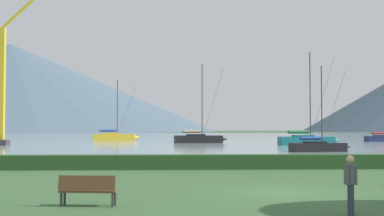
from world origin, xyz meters
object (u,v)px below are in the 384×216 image
(park_bench_near_path, at_px, (88,189))
(person_standing_walker, at_px, (351,180))
(sailboat_slip_8, at_px, (319,146))
(sailboat_slip_2, at_px, (114,137))
(dock_crane, at_px, (3,93))
(sailboat_slip_0, at_px, (199,138))
(sailboat_slip_7, at_px, (383,138))
(sailboat_slip_5, at_px, (307,140))

(park_bench_near_path, relative_size, person_standing_walker, 1.10)
(sailboat_slip_8, bearing_deg, person_standing_walker, -113.03)
(sailboat_slip_2, bearing_deg, dock_crane, -123.93)
(sailboat_slip_0, bearing_deg, park_bench_near_path, -104.94)
(sailboat_slip_0, xyz_separation_m, sailboat_slip_7, (34.50, 8.23, -0.17))
(person_standing_walker, xyz_separation_m, dock_crane, (-28.60, 58.63, 6.43))
(sailboat_slip_0, distance_m, dock_crane, 31.33)
(sailboat_slip_5, height_order, sailboat_slip_7, sailboat_slip_5)
(sailboat_slip_2, bearing_deg, sailboat_slip_7, -18.84)
(sailboat_slip_0, bearing_deg, sailboat_slip_7, 4.65)
(park_bench_near_path, bearing_deg, sailboat_slip_2, 102.45)
(park_bench_near_path, bearing_deg, sailboat_slip_5, 75.19)
(sailboat_slip_5, distance_m, dock_crane, 43.81)
(sailboat_slip_5, bearing_deg, park_bench_near_path, -113.37)
(park_bench_near_path, height_order, person_standing_walker, person_standing_walker)
(sailboat_slip_2, relative_size, sailboat_slip_7, 1.33)
(sailboat_slip_5, bearing_deg, sailboat_slip_0, 139.68)
(person_standing_walker, relative_size, dock_crane, 0.08)
(dock_crane, bearing_deg, sailboat_slip_2, 65.47)
(sailboat_slip_5, xyz_separation_m, park_bench_near_path, (-22.18, -56.09, -0.23))
(park_bench_near_path, xyz_separation_m, person_standing_walker, (7.48, -2.00, 0.44))
(sailboat_slip_8, distance_m, dock_crane, 44.66)
(sailboat_slip_2, distance_m, person_standing_walker, 87.93)
(sailboat_slip_0, xyz_separation_m, dock_crane, (-28.47, -11.27, 6.64))
(sailboat_slip_0, xyz_separation_m, park_bench_near_path, (-7.35, -67.89, -0.23))
(sailboat_slip_2, xyz_separation_m, sailboat_slip_8, (26.29, -48.50, -0.22))
(sailboat_slip_2, distance_m, dock_crane, 31.33)
(sailboat_slip_7, xyz_separation_m, person_standing_walker, (-34.37, -78.12, 0.38))
(dock_crane, bearing_deg, sailboat_slip_7, 17.20)
(sailboat_slip_0, relative_size, sailboat_slip_7, 1.47)
(person_standing_walker, bearing_deg, dock_crane, 124.21)
(sailboat_slip_0, relative_size, person_standing_walker, 7.96)
(sailboat_slip_0, relative_size, dock_crane, 0.63)
(sailboat_slip_2, bearing_deg, person_standing_walker, -88.99)
(sailboat_slip_5, bearing_deg, dock_crane, 177.50)
(sailboat_slip_2, height_order, dock_crane, dock_crane)
(sailboat_slip_0, xyz_separation_m, sailboat_slip_8, (10.53, -31.91, -0.21))
(sailboat_slip_2, bearing_deg, sailboat_slip_5, -52.27)
(sailboat_slip_2, distance_m, sailboat_slip_8, 55.17)
(sailboat_slip_0, height_order, sailboat_slip_5, sailboat_slip_5)
(sailboat_slip_7, relative_size, dock_crane, 0.43)
(sailboat_slip_8, distance_m, person_standing_walker, 39.39)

